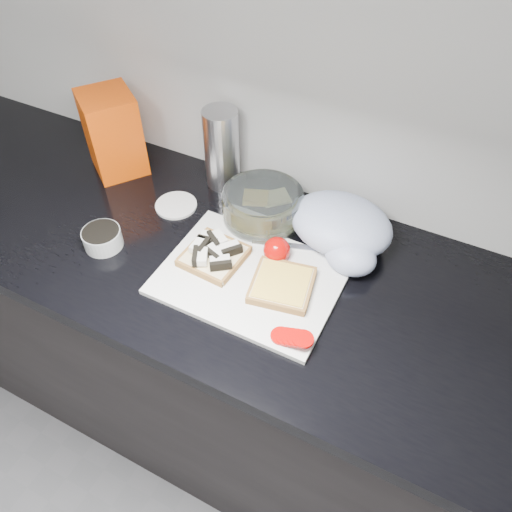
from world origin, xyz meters
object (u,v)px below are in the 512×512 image
(cutting_board, at_px, (250,278))
(glass_bowl, at_px, (263,207))
(bread_bag, at_px, (113,133))
(steel_canister, at_px, (222,149))

(cutting_board, height_order, glass_bowl, glass_bowl)
(cutting_board, bearing_deg, bread_bag, 158.44)
(glass_bowl, bearing_deg, cutting_board, -71.30)
(glass_bowl, distance_m, steel_canister, 0.20)
(bread_bag, bearing_deg, steel_canister, 50.12)
(glass_bowl, relative_size, steel_canister, 0.92)
(cutting_board, relative_size, glass_bowl, 1.98)
(bread_bag, distance_m, steel_canister, 0.31)
(cutting_board, bearing_deg, glass_bowl, 108.70)
(steel_canister, bearing_deg, bread_bag, -166.14)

